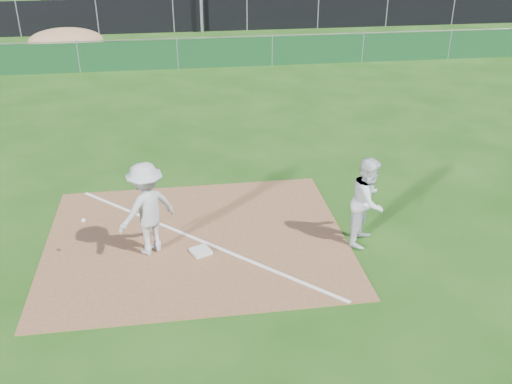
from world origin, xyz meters
TOP-DOWN VIEW (x-y plane):
  - ground at (0.00, 10.00)m, footprint 90.00×90.00m
  - infield_dirt at (0.00, 1.00)m, footprint 6.00×5.00m
  - foul_line at (0.00, 1.00)m, footprint 5.01×5.01m
  - green_fence at (0.00, 15.00)m, footprint 44.00×0.05m
  - dirt_mound at (-5.00, 18.50)m, footprint 3.38×2.60m
  - black_fence at (0.00, 23.00)m, footprint 46.00×0.04m
  - parking_lot at (0.00, 28.00)m, footprint 46.00×9.00m
  - first_base at (0.05, 0.48)m, footprint 0.45×0.45m
  - play_at_first at (-0.91, 0.70)m, footprint 1.89×1.24m
  - runner at (3.36, 0.48)m, footprint 1.06×1.11m
  - car_left at (-6.14, 27.96)m, footprint 4.17×1.96m
  - car_mid at (-1.62, 27.77)m, footprint 5.03×1.81m
  - car_right at (5.69, 27.41)m, footprint 5.39×3.35m

SIDE VIEW (x-z plane):
  - ground at x=0.00m, z-range 0.00..0.00m
  - parking_lot at x=0.00m, z-range 0.00..0.01m
  - infield_dirt at x=0.00m, z-range 0.00..0.02m
  - foul_line at x=0.00m, z-range 0.02..0.03m
  - first_base at x=0.05m, z-range 0.02..0.09m
  - dirt_mound at x=-5.00m, z-range 0.00..1.17m
  - green_fence at x=0.00m, z-range 0.00..1.20m
  - car_left at x=-6.14m, z-range 0.01..1.39m
  - car_right at x=5.69m, z-range 0.01..1.47m
  - car_mid at x=-1.62m, z-range 0.01..1.66m
  - black_fence at x=0.00m, z-range 0.00..1.80m
  - runner at x=3.36m, z-range 0.00..1.80m
  - play_at_first at x=-0.91m, z-range 0.02..1.88m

